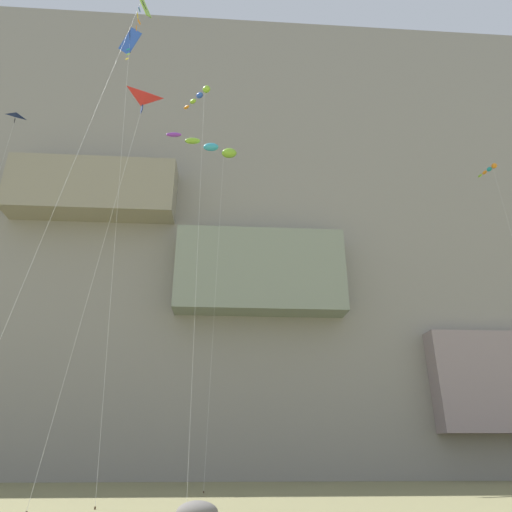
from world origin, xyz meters
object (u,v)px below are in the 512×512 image
Objects in this scene: kite_windsock_upper_right at (200,97)px; kite_windsock_mid_right at (490,171)px; kite_diamond_low_left at (140,3)px; kite_diamond_front_field at (129,50)px; kite_delta_far_left at (138,117)px; kite_delta_mid_left at (13,125)px; kite_windsock_near_cliff at (213,148)px.

kite_windsock_mid_right is at bearing 22.39° from kite_windsock_upper_right.
kite_diamond_front_field is at bearing 109.05° from kite_diamond_low_left.
kite_windsock_mid_right is 37.90m from kite_diamond_front_field.
kite_delta_far_left is at bearing -154.67° from kite_windsock_mid_right.
kite_delta_mid_left reaches higher than kite_diamond_low_left.
kite_delta_mid_left is at bearing 148.75° from kite_windsock_upper_right.
kite_windsock_near_cliff is 17.34m from kite_delta_far_left.
kite_windsock_mid_right is at bearing 22.08° from kite_diamond_front_field.
kite_diamond_low_left is (-4.14, -17.43, -2.15)m from kite_windsock_near_cliff.
kite_delta_mid_left reaches higher than kite_windsock_mid_right.
kite_windsock_near_cliff is 1.01× the size of kite_diamond_front_field.
kite_diamond_front_field is 1.04× the size of kite_diamond_low_left.
kite_windsock_near_cliff is at bearing 74.40° from kite_delta_far_left.
kite_delta_mid_left is at bearing 136.52° from kite_diamond_front_field.
kite_delta_far_left is at bearing -105.60° from kite_windsock_near_cliff.
kite_windsock_upper_right is (19.82, -12.03, -6.10)m from kite_delta_mid_left.
kite_delta_far_left is (0.10, 2.96, -6.50)m from kite_diamond_low_left.
kite_delta_far_left is (-33.45, -15.83, -8.17)m from kite_windsock_mid_right.
kite_windsock_mid_right is at bearing 25.33° from kite_delta_far_left.
kite_delta_far_left is at bearing 88.15° from kite_diamond_low_left.
kite_diamond_low_left is (1.57, -4.55, -0.91)m from kite_diamond_front_field.
kite_delta_far_left is (1.67, -1.59, -7.42)m from kite_diamond_front_field.
kite_diamond_low_left is 1.35× the size of kite_delta_far_left.
kite_windsock_near_cliff is at bearing 76.65° from kite_diamond_low_left.
kite_diamond_front_field is at bearing 136.39° from kite_delta_far_left.
kite_diamond_front_field is 1.39× the size of kite_delta_far_left.
kite_windsock_mid_right is 0.89× the size of kite_delta_mid_left.
kite_diamond_front_field is 7.77m from kite_delta_far_left.
kite_windsock_upper_right is at bearing -31.25° from kite_delta_mid_left.
kite_windsock_mid_right is 49.89m from kite_delta_mid_left.
kite_delta_mid_left is 20.58m from kite_diamond_front_field.
kite_diamond_front_field is 5.95m from kite_windsock_upper_right.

